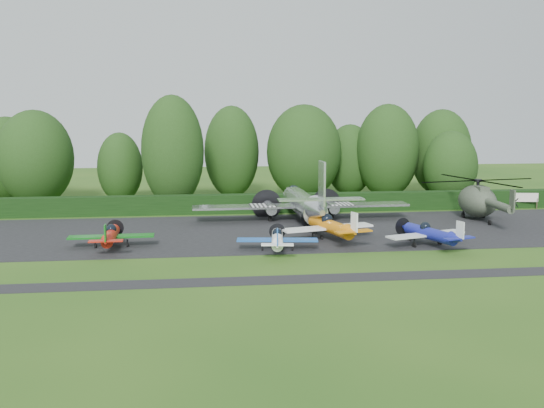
{
  "coord_description": "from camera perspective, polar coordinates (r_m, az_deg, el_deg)",
  "views": [
    {
      "loc": [
        -7.33,
        -43.07,
        10.42
      ],
      "look_at": [
        -0.76,
        10.23,
        2.5
      ],
      "focal_mm": 40.0,
      "sensor_mm": 36.0,
      "label": 1
    }
  ],
  "objects": [
    {
      "name": "tree_7",
      "position": [
        77.81,
        10.81,
        4.91
      ],
      "size": [
        7.91,
        7.91,
        11.81
      ],
      "color": "black",
      "rests_on": "ground"
    },
    {
      "name": "tree_4",
      "position": [
        74.89,
        -14.11,
        3.35
      ],
      "size": [
        5.36,
        5.36,
        8.37
      ],
      "color": "black",
      "rests_on": "ground"
    },
    {
      "name": "apron",
      "position": [
        54.57,
        0.82,
        -2.61
      ],
      "size": [
        70.0,
        18.0,
        0.01
      ],
      "primitive_type": "cube",
      "color": "black",
      "rests_on": "ground"
    },
    {
      "name": "light_plane_white",
      "position": [
        46.46,
        0.5,
        -3.31
      ],
      "size": [
        6.24,
        6.56,
        2.4
      ],
      "rotation": [
        0.0,
        0.0,
        0.13
      ],
      "color": "white",
      "rests_on": "ground"
    },
    {
      "name": "light_plane_orange",
      "position": [
        50.39,
        5.54,
        -2.1
      ],
      "size": [
        7.98,
        8.39,
        3.06
      ],
      "rotation": [
        0.0,
        0.0,
        -0.26
      ],
      "color": "orange",
      "rests_on": "ground"
    },
    {
      "name": "sign_board",
      "position": [
        73.25,
        22.61,
        0.51
      ],
      "size": [
        3.16,
        0.12,
        1.78
      ],
      "rotation": [
        0.0,
        0.0,
        0.17
      ],
      "color": "#3F3326",
      "rests_on": "ground"
    },
    {
      "name": "ground",
      "position": [
        44.91,
        2.57,
        -5.03
      ],
      "size": [
        160.0,
        160.0,
        0.0
      ],
      "primitive_type": "plane",
      "color": "#224B15",
      "rests_on": "ground"
    },
    {
      "name": "helicopter",
      "position": [
        63.82,
        18.79,
        0.53
      ],
      "size": [
        12.64,
        14.79,
        4.07
      ],
      "rotation": [
        0.0,
        0.0,
        0.08
      ],
      "color": "#363F30",
      "rests_on": "ground"
    },
    {
      "name": "light_plane_blue",
      "position": [
        49.67,
        14.63,
        -2.69
      ],
      "size": [
        6.93,
        7.29,
        2.66
      ],
      "rotation": [
        0.0,
        0.0,
        -0.31
      ],
      "color": "navy",
      "rests_on": "ground"
    },
    {
      "name": "tree_10",
      "position": [
        76.36,
        16.44,
        3.42
      ],
      "size": [
        6.45,
        6.45,
        8.53
      ],
      "color": "black",
      "rests_on": "ground"
    },
    {
      "name": "hedgerow",
      "position": [
        65.32,
        -0.5,
        -0.79
      ],
      "size": [
        90.0,
        1.6,
        2.0
      ],
      "primitive_type": "cube",
      "color": "black",
      "rests_on": "ground"
    },
    {
      "name": "tree_2",
      "position": [
        75.28,
        3.01,
        4.9
      ],
      "size": [
        9.27,
        9.27,
        11.73
      ],
      "color": "black",
      "rests_on": "ground"
    },
    {
      "name": "taxiway_verge",
      "position": [
        39.19,
        4.04,
        -7.05
      ],
      "size": [
        70.0,
        2.0,
        0.0
      ],
      "primitive_type": "cube",
      "color": "black",
      "rests_on": "ground"
    },
    {
      "name": "tree_3",
      "position": [
        79.49,
        -23.6,
        3.87
      ],
      "size": [
        7.31,
        7.31,
        10.26
      ],
      "color": "black",
      "rests_on": "ground"
    },
    {
      "name": "tree_1",
      "position": [
        69.68,
        -9.33,
        4.92
      ],
      "size": [
        7.07,
        7.07,
        12.69
      ],
      "color": "black",
      "rests_on": "ground"
    },
    {
      "name": "transport_plane",
      "position": [
        58.38,
        3.03,
        -0.0
      ],
      "size": [
        21.4,
        16.41,
        6.86
      ],
      "rotation": [
        0.0,
        0.0,
        -0.01
      ],
      "color": "silver",
      "rests_on": "ground"
    },
    {
      "name": "light_plane_red",
      "position": [
        49.14,
        -14.94,
        -2.88
      ],
      "size": [
        6.64,
        6.98,
        2.55
      ],
      "rotation": [
        0.0,
        0.0,
        -0.03
      ],
      "color": "#AE1C10",
      "rests_on": "ground"
    },
    {
      "name": "tree_8",
      "position": [
        76.78,
        -3.81,
        4.91
      ],
      "size": [
        6.89,
        6.89,
        11.59
      ],
      "color": "black",
      "rests_on": "ground"
    },
    {
      "name": "tree_9",
      "position": [
        81.91,
        15.62,
        4.69
      ],
      "size": [
        7.76,
        7.76,
        11.17
      ],
      "color": "black",
      "rests_on": "ground"
    },
    {
      "name": "tree_6",
      "position": [
        74.62,
        -21.37,
        4.04
      ],
      "size": [
        8.55,
        8.55,
        11.02
      ],
      "color": "black",
      "rests_on": "ground"
    },
    {
      "name": "tree_5",
      "position": [
        79.66,
        7.32,
        4.14
      ],
      "size": [
        6.39,
        6.39,
        9.24
      ],
      "color": "black",
      "rests_on": "ground"
    }
  ]
}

